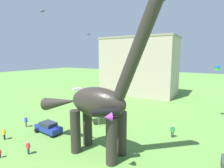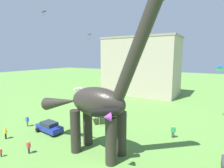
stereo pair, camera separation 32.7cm
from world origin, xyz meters
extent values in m
cylinder|color=#2D2823|center=(0.55, 5.89, 2.45)|extent=(1.14, 1.14, 4.91)
cylinder|color=#2D2823|center=(0.55, 3.72, 2.45)|extent=(1.14, 1.14, 4.91)
cylinder|color=#2D2823|center=(-4.15, 5.89, 2.45)|extent=(1.14, 1.14, 4.91)
cylinder|color=#2D2823|center=(-4.15, 3.72, 2.45)|extent=(1.14, 1.14, 4.91)
ellipsoid|color=#2D2823|center=(-1.80, 4.81, 5.90)|extent=(6.71, 2.89, 3.31)
cylinder|color=#2D2823|center=(2.55, 4.81, 11.19)|extent=(4.83, 1.24, 9.56)
cone|color=#2D2823|center=(-7.43, 4.81, 5.14)|extent=(5.90, 1.65, 2.80)
cube|color=navy|center=(-11.11, 5.76, 0.67)|extent=(4.35, 2.18, 0.72)
cube|color=#232B35|center=(-11.11, 5.76, 1.29)|extent=(2.41, 1.78, 0.52)
cylinder|color=black|center=(-9.56, 6.65, 0.31)|extent=(0.64, 0.28, 0.62)
cylinder|color=black|center=(-9.56, 4.87, 0.31)|extent=(0.64, 0.28, 0.62)
cylinder|color=black|center=(-12.67, 6.65, 0.31)|extent=(0.64, 0.28, 0.62)
cylinder|color=black|center=(-12.67, 4.87, 0.31)|extent=(0.64, 0.28, 0.62)
cylinder|color=black|center=(-10.40, -1.37, 0.25)|extent=(0.08, 0.08, 0.49)
cylinder|color=black|center=(-10.28, -1.37, 0.25)|extent=(0.08, 0.08, 0.49)
cube|color=#D1333D|center=(-10.34, -1.37, 0.67)|extent=(0.27, 0.16, 0.35)
sphere|color=tan|center=(-10.34, -1.37, 0.92)|extent=(0.15, 0.15, 0.15)
cylinder|color=#D1333D|center=(-10.19, -1.37, 0.68)|extent=(0.07, 0.07, 0.33)
cylinder|color=#2D3347|center=(4.39, 13.17, 0.41)|extent=(0.14, 0.14, 0.83)
cylinder|color=#2D3347|center=(4.59, 13.17, 0.41)|extent=(0.14, 0.14, 0.83)
cube|color=green|center=(4.49, 13.17, 1.12)|extent=(0.45, 0.28, 0.59)
sphere|color=tan|center=(4.49, 13.17, 1.54)|extent=(0.26, 0.26, 0.26)
cylinder|color=green|center=(4.23, 13.17, 1.15)|extent=(0.11, 0.11, 0.56)
cylinder|color=green|center=(4.75, 13.17, 1.15)|extent=(0.11, 0.11, 0.56)
cylinder|color=black|center=(-14.41, 1.31, 0.38)|extent=(0.13, 0.13, 0.77)
cylinder|color=black|center=(-14.23, 1.31, 0.38)|extent=(0.13, 0.13, 0.77)
cube|color=yellow|center=(-14.32, 1.31, 1.04)|extent=(0.42, 0.26, 0.54)
sphere|color=tan|center=(-14.32, 1.31, 1.43)|extent=(0.24, 0.24, 0.24)
cylinder|color=yellow|center=(-14.56, 1.31, 1.07)|extent=(0.10, 0.10, 0.52)
cylinder|color=yellow|center=(-14.08, 1.31, 1.07)|extent=(0.10, 0.10, 0.52)
cylinder|color=#6B6056|center=(-15.91, 5.48, 0.42)|extent=(0.14, 0.14, 0.84)
cylinder|color=#6B6056|center=(-15.71, 5.48, 0.42)|extent=(0.14, 0.14, 0.84)
cube|color=blue|center=(-15.81, 5.48, 1.14)|extent=(0.46, 0.28, 0.60)
sphere|color=tan|center=(-15.81, 5.48, 1.57)|extent=(0.26, 0.26, 0.26)
cylinder|color=blue|center=(-16.07, 5.48, 1.17)|extent=(0.11, 0.11, 0.57)
cylinder|color=blue|center=(-15.55, 5.48, 1.17)|extent=(0.11, 0.11, 0.57)
cylinder|color=#2D3347|center=(-8.45, 0.62, 0.37)|extent=(0.12, 0.12, 0.75)
cylinder|color=#2D3347|center=(-8.27, 0.62, 0.37)|extent=(0.12, 0.12, 0.75)
cube|color=#D1333D|center=(-8.36, 0.62, 1.01)|extent=(0.40, 0.25, 0.53)
sphere|color=tan|center=(-8.36, 0.62, 1.39)|extent=(0.23, 0.23, 0.23)
cylinder|color=#D1333D|center=(-8.59, 0.62, 1.04)|extent=(0.10, 0.10, 0.50)
cylinder|color=#D1333D|center=(-8.12, 0.62, 1.04)|extent=(0.10, 0.10, 0.50)
cylinder|color=#B2B2B7|center=(-6.13, 13.86, 1.05)|extent=(0.06, 0.06, 2.10)
cylinder|color=#B2B2B7|center=(-6.13, 11.16, 1.05)|extent=(0.06, 0.06, 2.10)
cylinder|color=#B2B2B7|center=(-8.83, 13.86, 1.05)|extent=(0.06, 0.06, 2.10)
cylinder|color=#B2B2B7|center=(-8.83, 11.16, 1.05)|extent=(0.06, 0.06, 2.10)
pyramid|color=pink|center=(-7.48, 12.51, 2.55)|extent=(3.15, 3.15, 0.90)
cylinder|color=black|center=(0.38, 2.90, 5.65)|extent=(2.46, 2.31, 0.74)
cone|color=purple|center=(1.35, 1.82, 5.65)|extent=(1.01, 1.02, 0.77)
cube|color=black|center=(-7.51, 10.90, 14.00)|extent=(0.80, 0.87, 0.11)
cylinder|color=black|center=(-7.51, 10.90, 13.54)|extent=(0.01, 0.01, 0.71)
cube|color=#287AE5|center=(9.03, 23.97, 9.13)|extent=(0.84, 0.84, 0.49)
cube|color=green|center=(9.03, 23.97, 8.74)|extent=(0.84, 0.84, 0.49)
cylinder|color=white|center=(-11.72, 12.65, 5.25)|extent=(0.74, 1.62, 0.44)
cone|color=pink|center=(-10.88, 12.48, 5.25)|extent=(0.53, 0.47, 0.46)
cube|color=black|center=(-14.29, 8.51, 17.51)|extent=(1.06, 1.01, 0.26)
cylinder|color=black|center=(-14.29, 8.51, 16.95)|extent=(0.01, 0.01, 0.87)
cube|color=#B7A893|center=(-10.80, 38.42, 7.83)|extent=(20.61, 10.57, 15.67)
cube|color=gray|center=(-10.80, 38.42, 15.92)|extent=(21.02, 10.78, 0.50)
camera|label=1|loc=(9.27, -11.01, 10.82)|focal=29.29mm
camera|label=2|loc=(9.55, -10.85, 10.82)|focal=29.29mm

